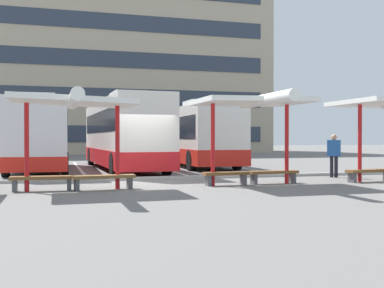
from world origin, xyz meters
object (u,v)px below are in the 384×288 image
at_px(coach_bus_0, 40,136).
at_px(bench_5, 273,174).
at_px(coach_bus_2, 195,137).
at_px(waiting_passenger_0, 334,152).
at_px(waiting_shelter_2, 254,103).
at_px(bench_2, 42,180).
at_px(bench_4, 226,175).
at_px(waiting_shelter_1, 73,103).
at_px(coach_bus_1, 123,135).
at_px(bench_6, 370,172).
at_px(bench_3, 104,179).

xyz_separation_m(coach_bus_0, bench_5, (7.99, -9.28, -1.36)).
relative_size(coach_bus_2, waiting_passenger_0, 6.16).
relative_size(coach_bus_2, waiting_shelter_2, 2.39).
bearing_deg(coach_bus_0, bench_2, -88.17).
distance_m(bench_4, bench_5, 1.80).
distance_m(waiting_shelter_1, bench_2, 2.48).
height_order(coach_bus_1, bench_4, coach_bus_1).
bearing_deg(bench_5, coach_bus_0, 130.71).
distance_m(bench_5, waiting_passenger_0, 3.99).
height_order(waiting_shelter_2, waiting_passenger_0, waiting_shelter_2).
bearing_deg(waiting_shelter_1, bench_5, 4.33).
bearing_deg(bench_2, bench_6, -0.46).
height_order(bench_3, waiting_passenger_0, waiting_passenger_0).
bearing_deg(bench_6, coach_bus_0, 140.55).
bearing_deg(bench_4, coach_bus_1, 103.18).
distance_m(bench_3, bench_5, 5.89).
relative_size(coach_bus_1, bench_6, 6.14).
bearing_deg(waiting_shelter_2, bench_6, 0.48).
height_order(coach_bus_1, bench_5, coach_bus_1).
bearing_deg(waiting_shelter_2, coach_bus_0, 126.29).
bearing_deg(waiting_shelter_1, bench_6, 1.00).
bearing_deg(bench_5, bench_6, -5.12).
bearing_deg(waiting_passenger_0, bench_3, -167.34).
bearing_deg(coach_bus_1, waiting_passenger_0, -44.72).
bearing_deg(waiting_shelter_1, coach_bus_1, 73.85).
height_order(coach_bus_0, bench_6, coach_bus_0).
bearing_deg(coach_bus_1, bench_4, -76.82).
distance_m(coach_bus_0, bench_2, 9.62).
bearing_deg(bench_5, coach_bus_2, 88.25).
bearing_deg(bench_6, coach_bus_2, 106.84).
bearing_deg(coach_bus_2, bench_6, -73.16).
height_order(coach_bus_2, bench_3, coach_bus_2).
height_order(waiting_shelter_2, bench_6, waiting_shelter_2).
xyz_separation_m(bench_3, bench_4, (4.08, 0.24, -0.01)).
xyz_separation_m(coach_bus_0, bench_6, (11.68, -9.61, -1.35)).
bearing_deg(bench_5, bench_4, -176.09).
bearing_deg(bench_6, waiting_passenger_0, 94.70).
height_order(waiting_shelter_1, bench_4, waiting_shelter_1).
xyz_separation_m(bench_5, waiting_passenger_0, (3.52, 1.75, 0.68)).
bearing_deg(waiting_shelter_1, bench_4, 4.49).
xyz_separation_m(bench_2, bench_4, (5.88, 0.12, -0.01)).
relative_size(coach_bus_2, bench_4, 6.84).
relative_size(bench_6, waiting_passenger_0, 1.15).
distance_m(bench_3, waiting_shelter_2, 5.54).
bearing_deg(bench_3, coach_bus_0, 102.30).
relative_size(bench_3, waiting_shelter_2, 0.44).
height_order(coach_bus_2, waiting_shelter_2, coach_bus_2).
xyz_separation_m(bench_3, bench_6, (9.58, 0.04, 0.00)).
distance_m(coach_bus_2, waiting_shelter_2, 11.27).
xyz_separation_m(coach_bus_2, bench_3, (-6.21, -11.15, -1.32)).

